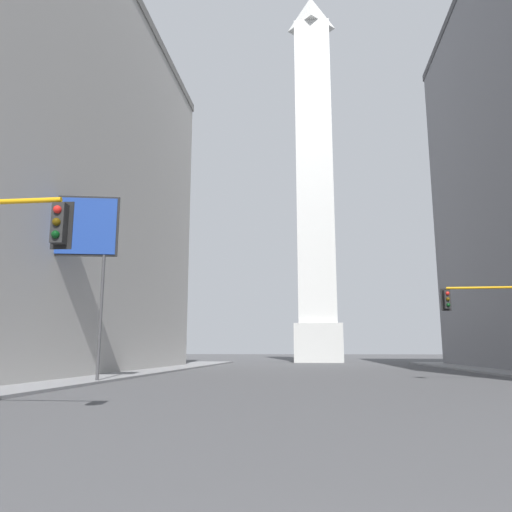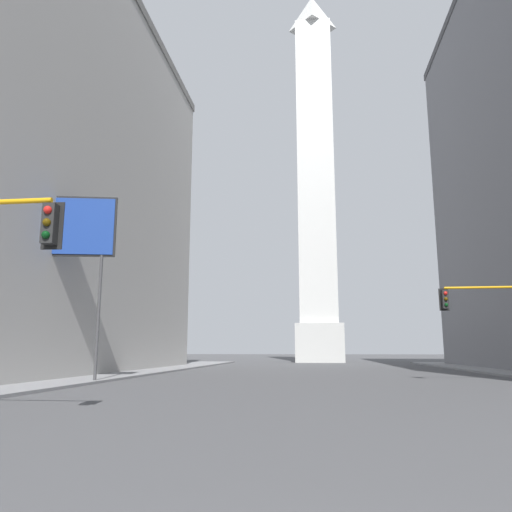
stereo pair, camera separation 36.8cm
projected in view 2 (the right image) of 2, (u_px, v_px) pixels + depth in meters
sidewalk_left at (74, 380)px, 29.72m from camera, size 5.00×87.39×0.15m
obelisk at (316, 175)px, 78.78m from camera, size 7.02×7.02×60.70m
traffic_light_mid_right at (508, 307)px, 28.92m from camera, size 5.97×0.51×5.54m
billboard_sign at (78, 233)px, 29.44m from camera, size 4.37×1.08×10.85m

